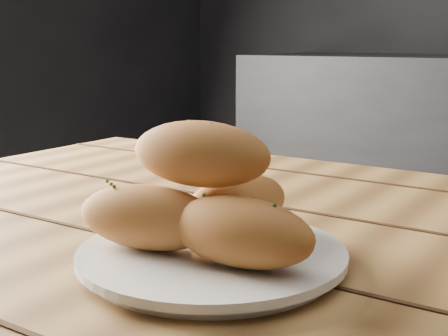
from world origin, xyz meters
TOP-DOWN VIEW (x-y plane):
  - plate at (-0.43, -0.15)m, footprint 0.25×0.25m
  - bread_rolls at (-0.44, -0.15)m, footprint 0.24×0.19m

SIDE VIEW (x-z plane):
  - plate at x=-0.43m, z-range 0.75..0.77m
  - bread_rolls at x=-0.44m, z-range 0.75..0.87m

